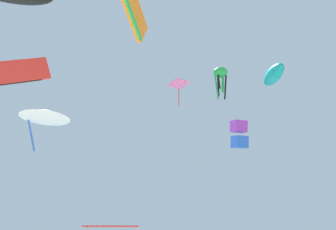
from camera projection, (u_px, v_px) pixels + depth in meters
The scene contains 8 objects.
canopy_tent at pixel (112, 228), 22.68m from camera, with size 3.11×3.14×2.40m.
kite_parafoil_red at pixel (12, 73), 23.96m from camera, with size 4.42×2.57×2.93m.
kite_diamond_pink at pixel (179, 85), 39.01m from camera, with size 2.37×2.36×2.51m.
kite_octopus_green at pixel (220, 74), 50.46m from camera, with size 2.61×2.61×4.41m.
kite_box_purple at pixel (239, 134), 33.09m from camera, with size 1.38×1.48×2.52m.
kite_delta_white at pixel (45, 114), 34.89m from camera, with size 6.35×6.35×3.67m.
kite_inflatable_teal at pixel (273, 75), 41.80m from camera, with size 2.14×5.33×2.16m.
kite_parafoil_orange at pixel (132, 7), 29.74m from camera, with size 2.64×5.81×3.73m.
Camera 1 is at (-3.17, -18.01, 2.15)m, focal length 41.37 mm.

